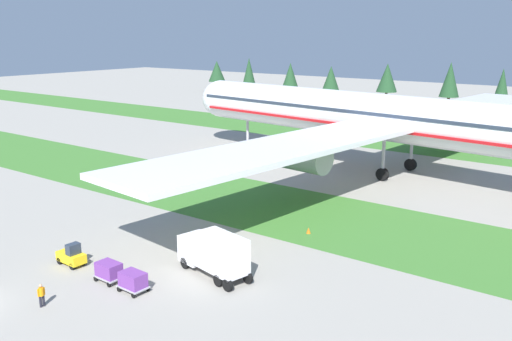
# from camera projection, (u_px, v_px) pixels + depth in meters

# --- Properties ---
(grass_strip_near) EXTENTS (320.00, 16.13, 0.01)m
(grass_strip_near) POSITION_uv_depth(u_px,v_px,m) (246.00, 201.00, 64.59)
(grass_strip_near) COLOR #3D752D
(grass_strip_near) RESTS_ON ground
(grass_strip_far) EXTENTS (320.00, 16.13, 0.01)m
(grass_strip_far) POSITION_uv_depth(u_px,v_px,m) (398.00, 142.00, 99.06)
(grass_strip_far) COLOR #3D752D
(grass_strip_far) RESTS_ON ground
(airliner) EXTENTS (71.56, 87.95, 21.64)m
(airliner) POSITION_uv_depth(u_px,v_px,m) (386.00, 118.00, 75.51)
(airliner) COLOR silver
(airliner) RESTS_ON ground
(baggage_tug) EXTENTS (2.64, 1.39, 1.97)m
(baggage_tug) POSITION_uv_depth(u_px,v_px,m) (72.00, 256.00, 46.57)
(baggage_tug) COLOR yellow
(baggage_tug) RESTS_ON ground
(cargo_dolly_lead) EXTENTS (2.25, 1.57, 1.55)m
(cargo_dolly_lead) POSITION_uv_depth(u_px,v_px,m) (109.00, 270.00, 43.50)
(cargo_dolly_lead) COLOR #A3A3A8
(cargo_dolly_lead) RESTS_ON ground
(cargo_dolly_second) EXTENTS (2.25, 1.57, 1.55)m
(cargo_dolly_second) POSITION_uv_depth(u_px,v_px,m) (133.00, 280.00, 41.75)
(cargo_dolly_second) COLOR #A3A3A8
(cargo_dolly_second) RESTS_ON ground
(catering_truck) EXTENTS (7.28, 3.67, 3.58)m
(catering_truck) POSITION_uv_depth(u_px,v_px,m) (214.00, 252.00, 44.36)
(catering_truck) COLOR silver
(catering_truck) RESTS_ON ground
(ground_crew_marshaller) EXTENTS (0.36, 0.56, 1.74)m
(ground_crew_marshaller) POSITION_uv_depth(u_px,v_px,m) (41.00, 294.00, 39.45)
(ground_crew_marshaller) COLOR black
(ground_crew_marshaller) RESTS_ON ground
(taxiway_marker_0) EXTENTS (0.44, 0.44, 0.55)m
(taxiway_marker_0) POSITION_uv_depth(u_px,v_px,m) (132.00, 186.00, 69.69)
(taxiway_marker_0) COLOR orange
(taxiway_marker_0) RESTS_ON ground
(taxiway_marker_1) EXTENTS (0.44, 0.44, 0.65)m
(taxiway_marker_1) POSITION_uv_depth(u_px,v_px,m) (125.00, 190.00, 67.99)
(taxiway_marker_1) COLOR orange
(taxiway_marker_1) RESTS_ON ground
(taxiway_marker_2) EXTENTS (0.44, 0.44, 0.58)m
(taxiway_marker_2) POSITION_uv_depth(u_px,v_px,m) (309.00, 230.00, 54.05)
(taxiway_marker_2) COLOR orange
(taxiway_marker_2) RESTS_ON ground
(distant_tree_line) EXTENTS (171.66, 10.02, 12.41)m
(distant_tree_line) POSITION_uv_depth(u_px,v_px,m) (479.00, 84.00, 134.26)
(distant_tree_line) COLOR #4C3823
(distant_tree_line) RESTS_ON ground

